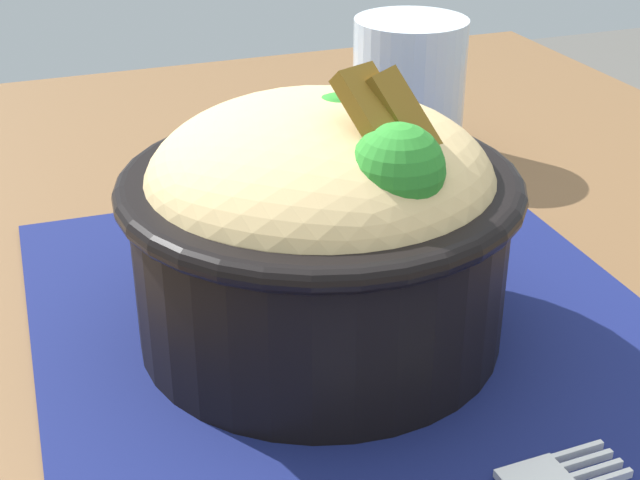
% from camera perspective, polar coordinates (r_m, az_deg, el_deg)
% --- Properties ---
extents(placemat, '(0.43, 0.32, 0.00)m').
position_cam_1_polar(placemat, '(0.43, 3.58, -8.38)').
color(placemat, '#11194C').
rests_on(placemat, table).
extents(bowl, '(0.21, 0.21, 0.14)m').
position_cam_1_polar(bowl, '(0.42, 0.08, 1.27)').
color(bowl, black).
rests_on(bowl, placemat).
extents(drinking_glass, '(0.08, 0.08, 0.10)m').
position_cam_1_polar(drinking_glass, '(0.66, 5.48, 8.86)').
color(drinking_glass, silver).
rests_on(drinking_glass, table).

